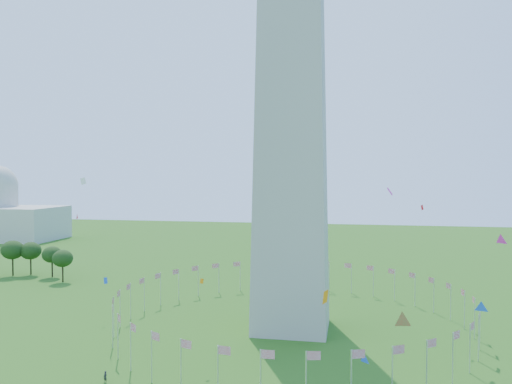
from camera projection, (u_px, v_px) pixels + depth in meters
flag_ring at (291, 309)px, 115.72m from camera, size 80.24×80.24×9.00m
kites_aloft at (383, 272)px, 80.96m from camera, size 121.80×68.44×30.87m
tree_line_west at (11, 261)px, 175.36m from camera, size 55.25×15.83×12.24m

